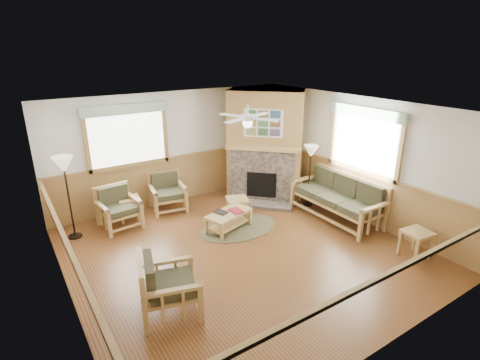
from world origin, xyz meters
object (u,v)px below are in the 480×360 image
armchair_back_right (168,193)px  footstool (237,207)px  end_table_sofa (416,244)px  armchair_left (169,285)px  floor_lamp_right (309,176)px  armchair_back_left (119,208)px  sofa (337,198)px  coffee_table (229,221)px  floor_lamp_left (69,198)px  end_table_chairs (130,208)px

armchair_back_right → footstool: size_ratio=1.85×
armchair_back_right → end_table_sofa: (2.97, -4.46, -0.17)m
armchair_left → floor_lamp_right: bearing=-51.7°
armchair_back_left → armchair_left: armchair_left is taller
sofa → armchair_back_left: 4.75m
sofa → coffee_table: sofa is taller
floor_lamp_left → armchair_back_left: bearing=-2.8°
footstool → floor_lamp_right: (1.75, -0.47, 0.55)m
armchair_back_left → end_table_sofa: size_ratio=1.66×
end_table_chairs → armchair_left: bearing=-98.2°
armchair_back_left → floor_lamp_right: floor_lamp_right is taller
armchair_back_right → floor_lamp_left: 2.19m
armchair_back_right → floor_lamp_right: floor_lamp_right is taller
armchair_back_right → coffee_table: size_ratio=0.86×
footstool → floor_lamp_left: bearing=164.4°
sofa → armchair_left: size_ratio=2.30×
armchair_back_right → footstool: armchair_back_right is taller
end_table_sofa → floor_lamp_right: bearing=90.0°
footstool → floor_lamp_right: size_ratio=0.31×
armchair_left → footstool: size_ratio=1.97×
armchair_left → coffee_table: (2.07, 1.73, -0.26)m
end_table_chairs → floor_lamp_right: (3.89, -1.61, 0.50)m
end_table_chairs → floor_lamp_right: 4.24m
end_table_chairs → floor_lamp_left: (-1.21, -0.20, 0.60)m
sofa → end_table_chairs: bearing=-122.4°
sofa → armchair_back_left: (-4.18, 2.26, -0.06)m
armchair_back_right → armchair_left: size_ratio=0.93×
armchair_back_right → armchair_left: 3.67m
footstool → floor_lamp_left: 3.54m
floor_lamp_left → armchair_back_right: bearing=5.3°
sofa → footstool: sofa is taller
end_table_sofa → floor_lamp_right: size_ratio=0.35×
sofa → end_table_chairs: (-3.89, 2.50, -0.23)m
coffee_table → armchair_back_right: bearing=94.0°
floor_lamp_left → armchair_left: bearing=-77.2°
coffee_table → sofa: bearing=-38.0°
coffee_table → end_table_chairs: end_table_chairs is taller
armchair_back_left → footstool: (2.43, -0.89, -0.23)m
armchair_left → coffee_table: armchair_left is taller
end_table_chairs → floor_lamp_right: floor_lamp_right is taller
sofa → floor_lamp_right: bearing=-179.6°
coffee_table → floor_lamp_right: 2.37m
sofa → floor_lamp_right: floor_lamp_right is taller
armchair_left → coffee_table: 2.71m
armchair_back_left → footstool: armchair_back_left is taller
armchair_back_left → floor_lamp_left: 1.02m
end_table_chairs → footstool: (2.14, -1.13, -0.05)m
armchair_back_left → armchair_back_right: size_ratio=1.00×
armchair_back_left → floor_lamp_left: (-0.92, 0.05, 0.43)m
armchair_back_left → end_table_chairs: bearing=34.1°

